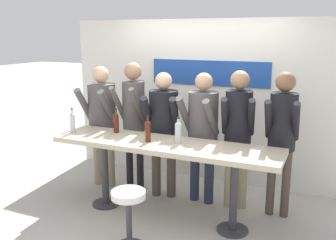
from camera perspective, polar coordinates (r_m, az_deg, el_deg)
name	(u,v)px	position (r m, az deg, el deg)	size (l,w,h in m)	color
ground_plane	(165,217)	(4.75, -0.51, -14.49)	(40.00, 40.00, 0.00)	#B2ADA3
back_wall	(204,101)	(5.64, 5.53, 2.91)	(4.33, 0.12, 2.41)	silver
tasting_table	(165,152)	(4.43, -0.53, -4.97)	(2.73, 0.67, 0.95)	beige
bar_stool	(129,212)	(3.93, -6.00, -13.70)	(0.37, 0.37, 0.65)	#333338
person_far_left	(102,114)	(5.41, -10.04, 0.97)	(0.48, 0.57, 1.75)	gray
person_left	(133,111)	(5.20, -5.29, 1.42)	(0.37, 0.53, 1.82)	black
person_center_left	(163,122)	(4.96, -0.69, -0.27)	(0.53, 0.62, 1.71)	#473D33
person_center	(203,124)	(4.80, 5.29, -0.66)	(0.50, 0.60, 1.72)	#23283D
person_center_right	(238,124)	(4.67, 10.63, -0.62)	(0.46, 0.58, 1.77)	gray
person_right	(282,128)	(4.58, 17.02, -1.13)	(0.40, 0.54, 1.77)	#473D33
wine_bottle_0	(72,122)	(4.95, -14.35, -0.25)	(0.06, 0.06, 0.32)	#B7BCC1
wine_bottle_1	(148,130)	(4.39, -3.07, -1.56)	(0.06, 0.06, 0.31)	#4C1E0F
wine_bottle_2	(116,122)	(4.84, -7.91, -0.26)	(0.07, 0.07, 0.31)	#4C1E0F
wine_bottle_3	(178,131)	(4.32, 1.57, -1.75)	(0.08, 0.08, 0.31)	#B7BCC1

